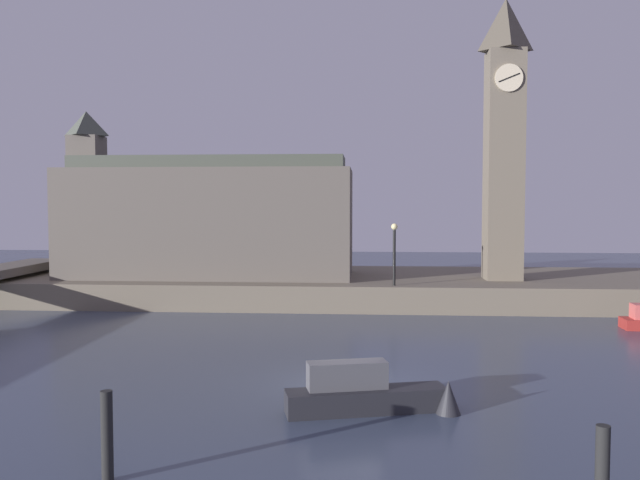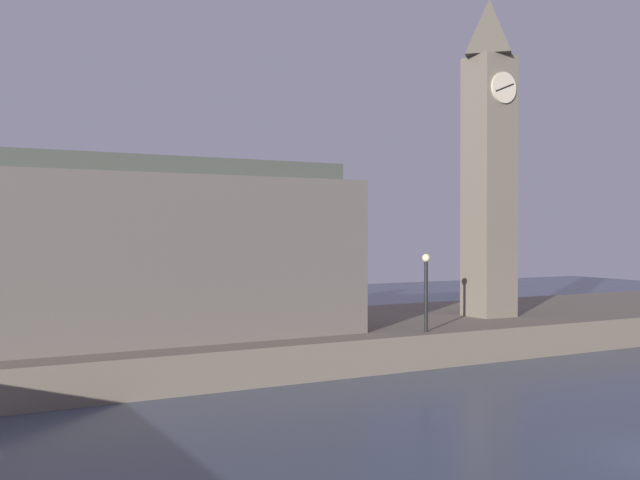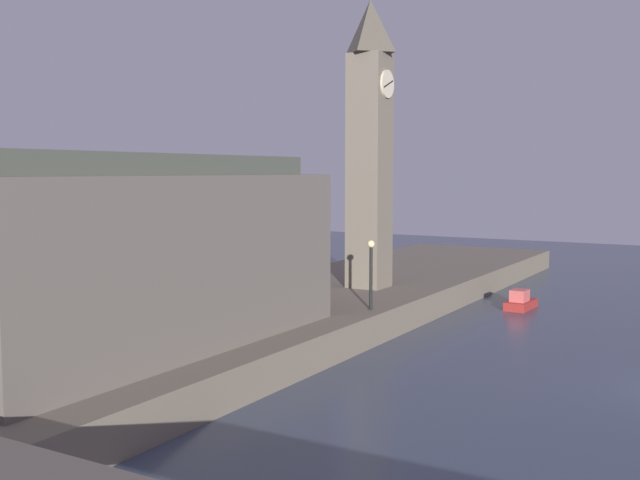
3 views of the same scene
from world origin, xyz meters
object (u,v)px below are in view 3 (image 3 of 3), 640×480
at_px(clock_tower, 370,141).
at_px(streetlamp, 371,266).
at_px(boat_dinghy_red, 522,302).
at_px(parliament_hall, 135,254).

height_order(clock_tower, streetlamp, clock_tower).
bearing_deg(boat_dinghy_red, clock_tower, 128.27).
bearing_deg(parliament_hall, streetlamp, -19.98).
bearing_deg(boat_dinghy_red, parliament_hall, 160.98).
bearing_deg(streetlamp, parliament_hall, 160.02).
bearing_deg(streetlamp, boat_dinghy_red, -18.11).
bearing_deg(streetlamp, clock_tower, 27.34).
xyz_separation_m(streetlamp, boat_dinghy_red, (12.45, -4.07, -3.28)).
distance_m(clock_tower, streetlamp, 9.74).
relative_size(streetlamp, boat_dinghy_red, 1.03).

